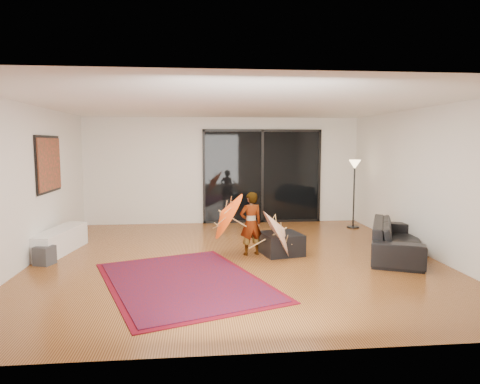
{
  "coord_description": "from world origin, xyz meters",
  "views": [
    {
      "loc": [
        -0.65,
        -7.42,
        2.03
      ],
      "look_at": [
        0.16,
        0.8,
        1.1
      ],
      "focal_mm": 32.0,
      "sensor_mm": 36.0,
      "label": 1
    }
  ],
  "objects": [
    {
      "name": "floor",
      "position": [
        0.0,
        0.0,
        0.0
      ],
      "size": [
        7.0,
        7.0,
        0.0
      ],
      "primitive_type": "plane",
      "color": "#9A5A2A",
      "rests_on": "ground"
    },
    {
      "name": "ceiling",
      "position": [
        0.0,
        0.0,
        2.7
      ],
      "size": [
        7.0,
        7.0,
        0.0
      ],
      "primitive_type": "plane",
      "rotation": [
        3.14,
        0.0,
        0.0
      ],
      "color": "white",
      "rests_on": "wall_back"
    },
    {
      "name": "wall_back",
      "position": [
        0.0,
        3.5,
        1.35
      ],
      "size": [
        7.0,
        0.0,
        7.0
      ],
      "primitive_type": "plane",
      "rotation": [
        1.57,
        0.0,
        0.0
      ],
      "color": "silver",
      "rests_on": "floor"
    },
    {
      "name": "wall_front",
      "position": [
        0.0,
        -3.5,
        1.35
      ],
      "size": [
        7.0,
        0.0,
        7.0
      ],
      "primitive_type": "plane",
      "rotation": [
        -1.57,
        0.0,
        0.0
      ],
      "color": "silver",
      "rests_on": "floor"
    },
    {
      "name": "wall_left",
      "position": [
        -3.5,
        0.0,
        1.35
      ],
      "size": [
        0.0,
        7.0,
        7.0
      ],
      "primitive_type": "plane",
      "rotation": [
        1.57,
        0.0,
        1.57
      ],
      "color": "silver",
      "rests_on": "floor"
    },
    {
      "name": "wall_right",
      "position": [
        3.5,
        0.0,
        1.35
      ],
      "size": [
        0.0,
        7.0,
        7.0
      ],
      "primitive_type": "plane",
      "rotation": [
        1.57,
        0.0,
        -1.57
      ],
      "color": "silver",
      "rests_on": "floor"
    },
    {
      "name": "sliding_door",
      "position": [
        1.0,
        3.47,
        1.2
      ],
      "size": [
        3.06,
        0.07,
        2.4
      ],
      "color": "black",
      "rests_on": "wall_back"
    },
    {
      "name": "painting",
      "position": [
        -3.46,
        1.0,
        1.65
      ],
      "size": [
        0.04,
        1.28,
        1.08
      ],
      "color": "black",
      "rests_on": "wall_left"
    },
    {
      "name": "media_console",
      "position": [
        -3.25,
        0.73,
        0.22
      ],
      "size": [
        0.64,
        1.65,
        0.45
      ],
      "primitive_type": "cube",
      "rotation": [
        0.0,
        0.0,
        -0.16
      ],
      "color": "white",
      "rests_on": "floor"
    },
    {
      "name": "speaker",
      "position": [
        -3.25,
        -0.08,
        0.16
      ],
      "size": [
        0.35,
        0.35,
        0.31
      ],
      "primitive_type": "cube",
      "rotation": [
        0.0,
        0.0,
        -0.35
      ],
      "color": "#424244",
      "rests_on": "floor"
    },
    {
      "name": "persian_rug",
      "position": [
        -0.87,
        -1.23,
        0.01
      ],
      "size": [
        3.01,
        3.52,
        0.02
      ],
      "rotation": [
        0.0,
        0.0,
        0.35
      ],
      "color": "#550713",
      "rests_on": "floor"
    },
    {
      "name": "sofa",
      "position": [
        2.95,
        -0.1,
        0.31
      ],
      "size": [
        1.66,
        2.31,
        0.63
      ],
      "primitive_type": "imported",
      "rotation": [
        0.0,
        0.0,
        1.14
      ],
      "color": "black",
      "rests_on": "floor"
    },
    {
      "name": "ottoman",
      "position": [
        0.87,
        0.21,
        0.2
      ],
      "size": [
        0.82,
        0.82,
        0.39
      ],
      "primitive_type": "cube",
      "rotation": [
        0.0,
        0.0,
        0.21
      ],
      "color": "black",
      "rests_on": "floor"
    },
    {
      "name": "floor_lamp",
      "position": [
        3.1,
        2.52,
        1.3
      ],
      "size": [
        0.28,
        0.28,
        1.65
      ],
      "color": "black",
      "rests_on": "floor"
    },
    {
      "name": "child",
      "position": [
        0.3,
        0.22,
        0.58
      ],
      "size": [
        0.48,
        0.37,
        1.17
      ],
      "primitive_type": "imported",
      "rotation": [
        0.0,
        0.0,
        3.38
      ],
      "color": "#999999",
      "rests_on": "floor"
    },
    {
      "name": "parasol_orange",
      "position": [
        -0.25,
        0.17,
        0.73
      ],
      "size": [
        0.63,
        0.94,
        0.92
      ],
      "rotation": [
        0.0,
        -1.02,
        0.0
      ],
      "color": "#F44A0C",
      "rests_on": "child"
    },
    {
      "name": "parasol_white",
      "position": [
        0.9,
        0.07,
        0.5
      ],
      "size": [
        0.61,
        0.94,
        0.97
      ],
      "rotation": [
        0.0,
        1.08,
        0.0
      ],
      "color": "white",
      "rests_on": "floor"
    }
  ]
}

